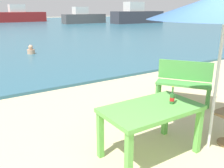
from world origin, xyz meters
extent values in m
cube|color=#60B24C|center=(-0.82, 1.35, 0.73)|extent=(1.40, 0.80, 0.06)
cube|color=#60B24C|center=(-1.46, 1.01, 0.35)|extent=(0.08, 0.08, 0.70)
cube|color=#60B24C|center=(-0.18, 1.01, 0.35)|extent=(0.08, 0.08, 0.70)
cube|color=#60B24C|center=(-1.46, 1.69, 0.35)|extent=(0.08, 0.08, 0.70)
cube|color=#60B24C|center=(-0.18, 1.69, 0.35)|extent=(0.08, 0.08, 0.70)
cylinder|color=#2D662D|center=(-0.49, 1.28, 0.84)|extent=(0.06, 0.06, 0.16)
cone|color=#2D662D|center=(-0.49, 1.28, 0.92)|extent=(0.06, 0.06, 0.03)
cylinder|color=#2D662D|center=(-0.49, 1.28, 0.97)|extent=(0.03, 0.03, 0.09)
cylinder|color=red|center=(-0.49, 1.28, 0.83)|extent=(0.07, 0.07, 0.05)
cylinder|color=gold|center=(-0.49, 1.28, 1.02)|extent=(0.03, 0.03, 0.01)
cylinder|color=silver|center=(0.08, 0.99, 1.15)|extent=(0.04, 0.04, 2.30)
cube|color=#4C9E47|center=(1.20, 2.53, 0.45)|extent=(0.99, 1.18, 0.05)
cube|color=#4C9E47|center=(1.33, 2.62, 0.73)|extent=(0.74, 1.00, 0.44)
cube|color=#4C9E47|center=(0.77, 2.89, 0.21)|extent=(0.06, 0.06, 0.42)
cube|color=#4C9E47|center=(1.41, 2.00, 0.21)|extent=(0.06, 0.06, 0.42)
cube|color=#4C9E47|center=(1.00, 3.06, 0.21)|extent=(0.06, 0.06, 0.42)
cube|color=#4C9E47|center=(1.64, 2.17, 0.21)|extent=(0.06, 0.06, 0.42)
cylinder|color=tan|center=(-0.05, 10.41, 0.18)|extent=(0.34, 0.34, 0.20)
sphere|color=tan|center=(-0.05, 10.41, 0.39)|extent=(0.21, 0.21, 0.21)
cube|color=maroon|center=(6.61, 39.29, 0.80)|extent=(7.04, 1.92, 1.44)
cube|color=silver|center=(5.97, 39.29, 2.08)|extent=(2.24, 1.44, 1.12)
cube|color=#38383F|center=(19.49, 27.10, 0.88)|extent=(7.83, 2.13, 1.60)
cube|color=silver|center=(18.78, 27.10, 2.30)|extent=(2.49, 1.60, 1.24)
cube|color=#4C4C4C|center=(12.85, 30.58, 0.70)|extent=(6.02, 1.64, 1.23)
cube|color=silver|center=(12.30, 30.58, 1.79)|extent=(1.92, 1.23, 0.96)
camera|label=1|loc=(-3.03, -1.04, 2.09)|focal=39.48mm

